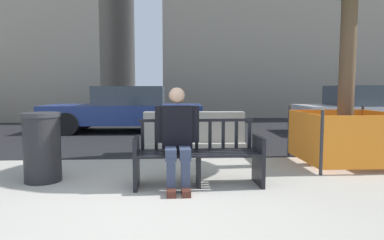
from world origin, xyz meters
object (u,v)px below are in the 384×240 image
street_bench (198,156)px  trash_bin (42,147)px  seated_person (177,135)px  car_sedan_mid (126,110)px  construction_fence (344,136)px  car_sedan_far (369,110)px  jersey_barrier_centre (194,137)px

street_bench → trash_bin: size_ratio=1.76×
seated_person → car_sedan_mid: bearing=103.8°
street_bench → construction_fence: construction_fence is taller
construction_fence → car_sedan_mid: size_ratio=0.32×
car_sedan_far → jersey_barrier_centre: bearing=-151.6°
car_sedan_mid → construction_fence: bearing=-47.6°
seated_person → jersey_barrier_centre: (0.37, 2.36, -0.35)m
street_bench → car_sedan_mid: 6.21m
street_bench → seated_person: (-0.28, -0.06, 0.29)m
construction_fence → seated_person: bearing=-157.1°
street_bench → jersey_barrier_centre: street_bench is taller
jersey_barrier_centre → trash_bin: size_ratio=2.08×
seated_person → car_sedan_mid: (-1.48, 6.01, -0.02)m
car_sedan_mid → trash_bin: bearing=-94.1°
construction_fence → trash_bin: bearing=-170.0°
seated_person → trash_bin: (-1.88, 0.38, -0.20)m
car_sedan_far → trash_bin: (-7.59, -4.87, -0.20)m
street_bench → seated_person: 0.41m
seated_person → car_sedan_far: size_ratio=0.31×
jersey_barrier_centre → car_sedan_mid: 4.11m
street_bench → trash_bin: bearing=171.7°
seated_person → construction_fence: bearing=22.9°
street_bench → jersey_barrier_centre: (0.09, 2.30, -0.06)m
jersey_barrier_centre → car_sedan_far: bearing=28.4°
construction_fence → car_sedan_mid: car_sedan_mid is taller
seated_person → car_sedan_mid: car_sedan_mid is taller
jersey_barrier_centre → car_sedan_far: size_ratio=0.47×
construction_fence → street_bench: bearing=-156.0°
street_bench → car_sedan_far: size_ratio=0.40×
seated_person → car_sedan_far: 7.76m
car_sedan_far → seated_person: bearing=-137.4°
street_bench → jersey_barrier_centre: bearing=87.8°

